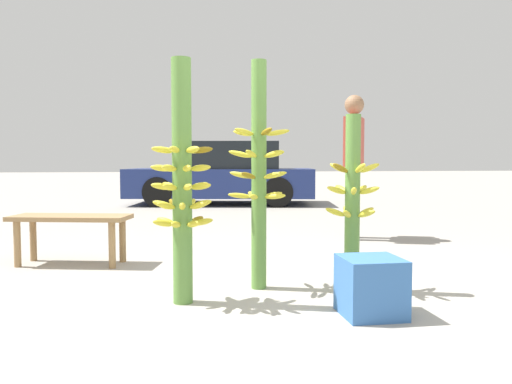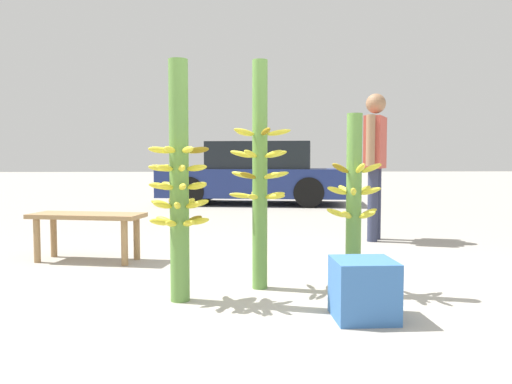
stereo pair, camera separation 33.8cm
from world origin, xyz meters
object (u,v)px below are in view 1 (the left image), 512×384
at_px(banana_stalk_right, 352,201).
at_px(parked_car, 223,174).
at_px(banana_stalk_center, 259,173).
at_px(vendor_person, 354,153).
at_px(banana_stalk_left, 182,183).
at_px(market_bench, 71,224).
at_px(produce_crate, 371,287).

distance_m(banana_stalk_right, parked_car, 7.44).
relative_size(banana_stalk_center, parked_car, 0.40).
xyz_separation_m(banana_stalk_right, vendor_person, (0.85, 2.31, 0.38)).
bearing_deg(banana_stalk_left, market_bench, 125.17).
height_order(parked_car, produce_crate, parked_car).
bearing_deg(parked_car, banana_stalk_right, -168.06).
relative_size(banana_stalk_right, market_bench, 1.15).
xyz_separation_m(banana_stalk_left, parked_car, (0.98, 7.55, -0.15)).
relative_size(banana_stalk_right, produce_crate, 3.57).
bearing_deg(banana_stalk_right, banana_stalk_center, 164.23).
distance_m(vendor_person, parked_car, 5.25).
relative_size(banana_stalk_left, produce_crate, 4.51).
relative_size(parked_car, produce_crate, 11.79).
height_order(banana_stalk_right, market_bench, banana_stalk_right).
relative_size(banana_stalk_center, produce_crate, 4.68).
height_order(banana_stalk_right, parked_car, parked_car).
distance_m(vendor_person, produce_crate, 3.14).
height_order(vendor_person, produce_crate, vendor_person).
height_order(market_bench, produce_crate, market_bench).
bearing_deg(vendor_person, parked_car, -139.78).
height_order(banana_stalk_left, produce_crate, banana_stalk_left).
distance_m(banana_stalk_right, produce_crate, 0.74).
distance_m(banana_stalk_center, banana_stalk_right, 0.70).
relative_size(banana_stalk_left, market_bench, 1.45).
distance_m(banana_stalk_center, parked_car, 7.27).
bearing_deg(banana_stalk_right, banana_stalk_left, -174.75).
bearing_deg(banana_stalk_right, parked_car, 91.73).
bearing_deg(vendor_person, banana_stalk_left, -12.01).
height_order(banana_stalk_center, banana_stalk_right, banana_stalk_center).
distance_m(banana_stalk_left, banana_stalk_right, 1.21).
height_order(banana_stalk_left, banana_stalk_right, banana_stalk_left).
bearing_deg(parked_car, vendor_person, -157.89).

